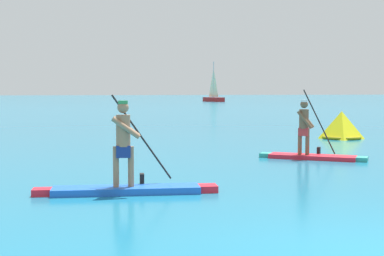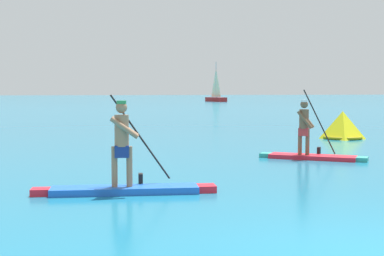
{
  "view_description": "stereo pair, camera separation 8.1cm",
  "coord_description": "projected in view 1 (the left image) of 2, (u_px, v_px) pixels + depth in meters",
  "views": [
    {
      "loc": [
        -3.75,
        -5.21,
        1.89
      ],
      "look_at": [
        -0.14,
        9.81,
        0.84
      ],
      "focal_mm": 51.81,
      "sensor_mm": 36.0,
      "label": 1
    },
    {
      "loc": [
        -3.68,
        -5.23,
        1.89
      ],
      "look_at": [
        -0.14,
        9.81,
        0.84
      ],
      "focal_mm": 51.81,
      "sensor_mm": 36.0,
      "label": 2
    }
  ],
  "objects": [
    {
      "name": "sailboat_right_horizon",
      "position": [
        214.0,
        97.0,
        94.11
      ],
      "size": [
        2.64,
        5.28,
        6.75
      ],
      "rotation": [
        0.0,
        0.0,
        4.97
      ],
      "color": "#A51E1E",
      "rests_on": "ground"
    },
    {
      "name": "paddleboarder_far_right",
      "position": [
        311.0,
        147.0,
        15.29
      ],
      "size": [
        2.64,
        2.04,
        1.95
      ],
      "rotation": [
        0.0,
        0.0,
        -0.62
      ],
      "color": "red",
      "rests_on": "ground"
    },
    {
      "name": "paddleboarder_mid_center",
      "position": [
        127.0,
        175.0,
        10.15
      ],
      "size": [
        3.38,
        0.86,
        1.83
      ],
      "rotation": [
        0.0,
        0.0,
        -0.11
      ],
      "color": "blue",
      "rests_on": "ground"
    },
    {
      "name": "race_marker_buoy",
      "position": [
        341.0,
        127.0,
        21.66
      ],
      "size": [
        1.66,
        1.66,
        1.08
      ],
      "color": "yellow",
      "rests_on": "ground"
    }
  ]
}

